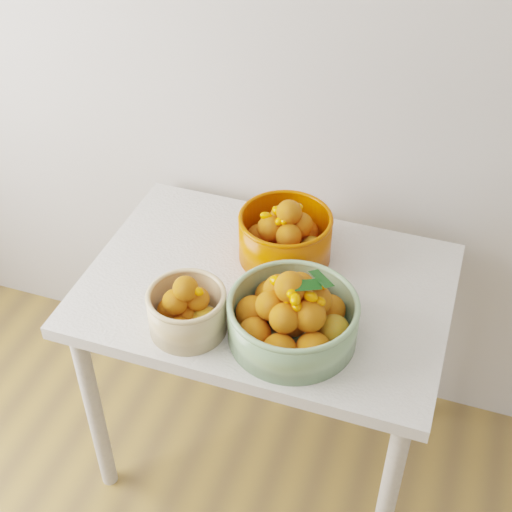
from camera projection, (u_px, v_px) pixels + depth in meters
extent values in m
cube|color=beige|center=(421.00, 32.00, 1.80)|extent=(4.00, 0.04, 2.70)
cube|color=silver|center=(267.00, 289.00, 1.98)|extent=(1.00, 0.70, 0.04)
cylinder|color=silver|center=(95.00, 412.00, 2.12)|extent=(0.05, 0.05, 0.71)
cylinder|color=silver|center=(387.00, 499.00, 1.90)|extent=(0.05, 0.05, 0.71)
cylinder|color=silver|center=(174.00, 287.00, 2.54)|extent=(0.05, 0.05, 0.71)
cylinder|color=silver|center=(421.00, 346.00, 2.32)|extent=(0.05, 0.05, 0.71)
cylinder|color=#D4B683|center=(187.00, 312.00, 1.80)|extent=(0.21, 0.21, 0.11)
torus|color=#D4B683|center=(186.00, 296.00, 1.76)|extent=(0.21, 0.21, 0.01)
sphere|color=#D1660C|center=(206.00, 320.00, 1.79)|extent=(0.07, 0.07, 0.07)
sphere|color=orange|center=(196.00, 302.00, 1.84)|extent=(0.06, 0.06, 0.06)
sphere|color=orange|center=(170.00, 310.00, 1.82)|extent=(0.07, 0.07, 0.07)
sphere|color=orange|center=(180.00, 329.00, 1.77)|extent=(0.06, 0.06, 0.06)
sphere|color=orange|center=(188.00, 315.00, 1.81)|extent=(0.07, 0.07, 0.07)
sphere|color=orange|center=(197.00, 299.00, 1.78)|extent=(0.06, 0.06, 0.06)
sphere|color=orange|center=(175.00, 302.00, 1.77)|extent=(0.07, 0.07, 0.07)
sphere|color=orange|center=(186.00, 288.00, 1.74)|extent=(0.06, 0.06, 0.06)
ellipsoid|color=#FD7401|center=(187.00, 294.00, 1.75)|extent=(0.04, 0.04, 0.03)
ellipsoid|color=#FD7401|center=(184.00, 292.00, 1.76)|extent=(0.04, 0.03, 0.03)
ellipsoid|color=#FD7401|center=(198.00, 291.00, 1.73)|extent=(0.04, 0.03, 0.02)
cylinder|color=#7DA373|center=(293.00, 321.00, 1.78)|extent=(0.40, 0.40, 0.11)
torus|color=#7DA373|center=(293.00, 304.00, 1.74)|extent=(0.40, 0.40, 0.02)
sphere|color=#D1660C|center=(334.00, 330.00, 1.76)|extent=(0.08, 0.08, 0.08)
sphere|color=orange|center=(330.00, 310.00, 1.81)|extent=(0.08, 0.08, 0.08)
sphere|color=orange|center=(305.00, 294.00, 1.85)|extent=(0.09, 0.09, 0.09)
sphere|color=orange|center=(272.00, 296.00, 1.85)|extent=(0.09, 0.09, 0.09)
sphere|color=orange|center=(253.00, 312.00, 1.80)|extent=(0.09, 0.09, 0.09)
sphere|color=orange|center=(254.00, 334.00, 1.75)|extent=(0.08, 0.08, 0.08)
sphere|color=orange|center=(279.00, 351.00, 1.70)|extent=(0.09, 0.09, 0.09)
sphere|color=orange|center=(313.00, 349.00, 1.71)|extent=(0.09, 0.09, 0.09)
sphere|color=orange|center=(293.00, 321.00, 1.78)|extent=(0.08, 0.08, 0.08)
sphere|color=orange|center=(317.00, 300.00, 1.74)|extent=(0.08, 0.08, 0.08)
sphere|color=orange|center=(300.00, 288.00, 1.78)|extent=(0.08, 0.08, 0.08)
sphere|color=orange|center=(279.00, 290.00, 1.77)|extent=(0.08, 0.08, 0.08)
sphere|color=orange|center=(270.00, 306.00, 1.73)|extent=(0.07, 0.07, 0.07)
sphere|color=orange|center=(284.00, 318.00, 1.70)|extent=(0.08, 0.08, 0.08)
sphere|color=orange|center=(309.00, 316.00, 1.70)|extent=(0.08, 0.08, 0.08)
sphere|color=orange|center=(291.00, 287.00, 1.70)|extent=(0.08, 0.08, 0.08)
ellipsoid|color=#FD7401|center=(297.00, 306.00, 1.69)|extent=(0.04, 0.05, 0.04)
ellipsoid|color=#FD7401|center=(290.00, 298.00, 1.70)|extent=(0.04, 0.05, 0.04)
ellipsoid|color=#FD7401|center=(292.00, 293.00, 1.67)|extent=(0.04, 0.05, 0.04)
ellipsoid|color=#FD7401|center=(294.00, 298.00, 1.72)|extent=(0.03, 0.05, 0.04)
ellipsoid|color=#FD7401|center=(321.00, 285.00, 1.72)|extent=(0.05, 0.05, 0.04)
ellipsoid|color=#FD7401|center=(311.00, 296.00, 1.68)|extent=(0.05, 0.04, 0.04)
ellipsoid|color=#FD7401|center=(286.00, 290.00, 1.71)|extent=(0.05, 0.04, 0.04)
ellipsoid|color=#FD7401|center=(276.00, 281.00, 1.73)|extent=(0.05, 0.04, 0.04)
ellipsoid|color=#FD7401|center=(295.00, 285.00, 1.71)|extent=(0.03, 0.04, 0.03)
ellipsoid|color=#FD7401|center=(318.00, 302.00, 1.70)|extent=(0.05, 0.04, 0.04)
ellipsoid|color=#FD7401|center=(306.00, 285.00, 1.72)|extent=(0.05, 0.05, 0.04)
ellipsoid|color=#FD7401|center=(295.00, 299.00, 1.66)|extent=(0.04, 0.04, 0.03)
ellipsoid|color=#FD7401|center=(300.00, 292.00, 1.73)|extent=(0.05, 0.05, 0.04)
ellipsoid|color=#FD7401|center=(315.00, 302.00, 1.71)|extent=(0.04, 0.03, 0.03)
cylinder|color=#C64200|center=(285.00, 237.00, 2.01)|extent=(0.32, 0.32, 0.14)
torus|color=#C64200|center=(286.00, 218.00, 1.97)|extent=(0.32, 0.32, 0.01)
sphere|color=#D1660C|center=(312.00, 248.00, 2.01)|extent=(0.07, 0.07, 0.07)
sphere|color=orange|center=(306.00, 232.00, 2.06)|extent=(0.08, 0.08, 0.08)
sphere|color=orange|center=(278.00, 226.00, 2.08)|extent=(0.07, 0.07, 0.07)
sphere|color=orange|center=(259.00, 237.00, 2.05)|extent=(0.07, 0.07, 0.07)
sphere|color=orange|center=(265.00, 255.00, 1.98)|extent=(0.07, 0.07, 0.07)
sphere|color=orange|center=(292.00, 260.00, 1.97)|extent=(0.07, 0.07, 0.07)
sphere|color=orange|center=(285.00, 243.00, 2.03)|extent=(0.07, 0.07, 0.07)
sphere|color=orange|center=(300.00, 225.00, 2.00)|extent=(0.07, 0.07, 0.07)
sphere|color=orange|center=(282.00, 217.00, 2.02)|extent=(0.07, 0.07, 0.07)
sphere|color=orange|center=(270.00, 228.00, 1.98)|extent=(0.07, 0.07, 0.07)
sphere|color=orange|center=(289.00, 236.00, 1.96)|extent=(0.07, 0.07, 0.07)
sphere|color=orange|center=(289.00, 212.00, 1.96)|extent=(0.07, 0.07, 0.07)
ellipsoid|color=#FD7401|center=(280.00, 221.00, 1.95)|extent=(0.04, 0.05, 0.04)
ellipsoid|color=#FD7401|center=(266.00, 216.00, 1.97)|extent=(0.04, 0.03, 0.03)
ellipsoid|color=#FD7401|center=(285.00, 220.00, 1.95)|extent=(0.03, 0.04, 0.03)
ellipsoid|color=#FD7401|center=(286.00, 214.00, 1.96)|extent=(0.04, 0.04, 0.03)
ellipsoid|color=#FD7401|center=(298.00, 207.00, 1.96)|extent=(0.05, 0.05, 0.04)
ellipsoid|color=#FD7401|center=(278.00, 211.00, 1.98)|extent=(0.05, 0.04, 0.04)
ellipsoid|color=#FD7401|center=(286.00, 209.00, 1.99)|extent=(0.04, 0.04, 0.03)
ellipsoid|color=#FD7401|center=(297.00, 217.00, 2.00)|extent=(0.04, 0.05, 0.04)
ellipsoid|color=#FD7401|center=(289.00, 214.00, 1.97)|extent=(0.05, 0.04, 0.04)
ellipsoid|color=#FD7401|center=(287.00, 218.00, 1.97)|extent=(0.04, 0.03, 0.03)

